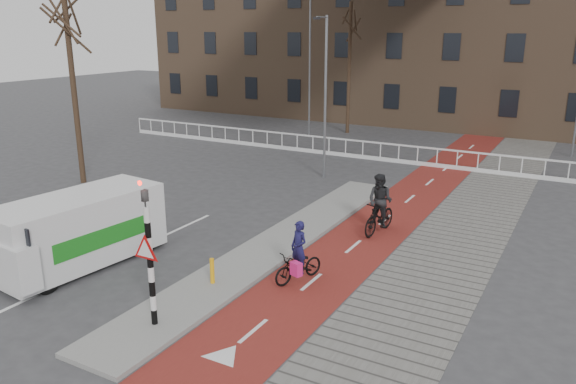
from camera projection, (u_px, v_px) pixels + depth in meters
The scene contains 15 objects.
ground at pixel (225, 299), 14.61m from camera, with size 120.00×120.00×0.00m, color #38383A.
bike_lane at pixel (402, 205), 22.29m from camera, with size 2.50×60.00×0.01m, color maroon.
sidewalk at pixel (475, 217), 20.98m from camera, with size 3.00×60.00×0.01m, color slate.
curb_island at pixel (279, 243), 18.27m from camera, with size 1.80×16.00×0.12m, color gray.
traffic_signal at pixel (149, 250), 12.63m from camera, with size 0.80×0.80×3.68m.
bollard at pixel (212, 271), 15.17m from camera, with size 0.12×0.12×0.71m, color #F5A70D.
cyclist_near at pixel (299, 261), 15.49m from camera, with size 1.12×1.74×1.75m.
cyclist_far at pixel (380, 209), 19.05m from camera, with size 0.98×2.01×2.08m.
van at pixel (78, 229), 16.42m from camera, with size 2.52×5.14×2.13m.
railing at pixel (329, 149), 31.10m from camera, with size 28.00×0.10×0.99m.
townhouse_row at pixel (444, 13), 40.62m from camera, with size 46.00×10.00×15.90m.
tree_left at pixel (74, 88), 24.43m from camera, with size 0.25×0.25×8.54m, color black.
tree_mid at pixel (349, 69), 36.51m from camera, with size 0.23×0.23×8.37m, color black.
streetlight_near at pixel (325, 99), 25.45m from camera, with size 0.12×0.12×7.32m, color slate.
streetlight_left at pixel (310, 68), 35.66m from camera, with size 0.12×0.12×8.59m, color slate.
Camera 1 is at (7.87, -10.76, 6.80)m, focal length 35.00 mm.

